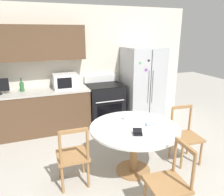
{
  "coord_description": "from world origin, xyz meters",
  "views": [
    {
      "loc": [
        -1.12,
        -2.22,
        2.05
      ],
      "look_at": [
        0.16,
        1.15,
        0.95
      ],
      "focal_mm": 35.0,
      "sensor_mm": 36.0,
      "label": 1
    }
  ],
  "objects_px": {
    "dining_chair_left": "(73,156)",
    "dining_chair_right": "(185,136)",
    "counter_bottle": "(22,87)",
    "candle_glass": "(126,117)",
    "refrigerator": "(142,84)",
    "wallet": "(138,132)",
    "microwave": "(65,81)",
    "dining_chair_near": "(169,184)",
    "oven_range": "(105,104)"
  },
  "relations": [
    {
      "from": "dining_chair_right",
      "to": "wallet",
      "type": "distance_m",
      "value": 1.05
    },
    {
      "from": "microwave",
      "to": "dining_chair_near",
      "type": "distance_m",
      "value": 3.0
    },
    {
      "from": "oven_range",
      "to": "wallet",
      "type": "xyz_separation_m",
      "value": [
        -0.27,
        -2.13,
        0.3
      ]
    },
    {
      "from": "microwave",
      "to": "candle_glass",
      "type": "xyz_separation_m",
      "value": [
        0.64,
        -1.68,
        -0.28
      ]
    },
    {
      "from": "microwave",
      "to": "wallet",
      "type": "height_order",
      "value": "microwave"
    },
    {
      "from": "oven_range",
      "to": "dining_chair_left",
      "type": "height_order",
      "value": "oven_range"
    },
    {
      "from": "counter_bottle",
      "to": "candle_glass",
      "type": "bearing_deg",
      "value": -49.08
    },
    {
      "from": "refrigerator",
      "to": "oven_range",
      "type": "height_order",
      "value": "refrigerator"
    },
    {
      "from": "oven_range",
      "to": "candle_glass",
      "type": "bearing_deg",
      "value": -97.52
    },
    {
      "from": "oven_range",
      "to": "refrigerator",
      "type": "bearing_deg",
      "value": -4.19
    },
    {
      "from": "refrigerator",
      "to": "dining_chair_near",
      "type": "distance_m",
      "value": 2.99
    },
    {
      "from": "counter_bottle",
      "to": "dining_chair_near",
      "type": "relative_size",
      "value": 0.29
    },
    {
      "from": "microwave",
      "to": "dining_chair_left",
      "type": "distance_m",
      "value": 2.05
    },
    {
      "from": "wallet",
      "to": "microwave",
      "type": "bearing_deg",
      "value": 104.86
    },
    {
      "from": "dining_chair_near",
      "to": "candle_glass",
      "type": "bearing_deg",
      "value": 4.04
    },
    {
      "from": "microwave",
      "to": "dining_chair_near",
      "type": "height_order",
      "value": "microwave"
    },
    {
      "from": "microwave",
      "to": "dining_chair_right",
      "type": "bearing_deg",
      "value": -51.93
    },
    {
      "from": "wallet",
      "to": "counter_bottle",
      "type": "bearing_deg",
      "value": 122.68
    },
    {
      "from": "wallet",
      "to": "dining_chair_right",
      "type": "bearing_deg",
      "value": 11.66
    },
    {
      "from": "counter_bottle",
      "to": "wallet",
      "type": "bearing_deg",
      "value": -57.32
    },
    {
      "from": "dining_chair_right",
      "to": "wallet",
      "type": "bearing_deg",
      "value": 16.59
    },
    {
      "from": "refrigerator",
      "to": "oven_range",
      "type": "relative_size",
      "value": 1.59
    },
    {
      "from": "dining_chair_right",
      "to": "counter_bottle",
      "type": "bearing_deg",
      "value": -35.28
    },
    {
      "from": "candle_glass",
      "to": "wallet",
      "type": "relative_size",
      "value": 0.53
    },
    {
      "from": "dining_chair_left",
      "to": "candle_glass",
      "type": "bearing_deg",
      "value": 17.78
    },
    {
      "from": "microwave",
      "to": "wallet",
      "type": "distance_m",
      "value": 2.29
    },
    {
      "from": "refrigerator",
      "to": "wallet",
      "type": "relative_size",
      "value": 10.68
    },
    {
      "from": "refrigerator",
      "to": "dining_chair_left",
      "type": "distance_m",
      "value": 2.74
    },
    {
      "from": "refrigerator",
      "to": "counter_bottle",
      "type": "distance_m",
      "value": 2.63
    },
    {
      "from": "dining_chair_left",
      "to": "dining_chair_right",
      "type": "xyz_separation_m",
      "value": [
        1.81,
        -0.06,
        0.0
      ]
    },
    {
      "from": "counter_bottle",
      "to": "candle_glass",
      "type": "relative_size",
      "value": 3.08
    },
    {
      "from": "dining_chair_near",
      "to": "counter_bottle",
      "type": "bearing_deg",
      "value": 31.28
    },
    {
      "from": "oven_range",
      "to": "wallet",
      "type": "bearing_deg",
      "value": -97.29
    },
    {
      "from": "microwave",
      "to": "candle_glass",
      "type": "bearing_deg",
      "value": -69.08
    },
    {
      "from": "oven_range",
      "to": "wallet",
      "type": "height_order",
      "value": "oven_range"
    },
    {
      "from": "refrigerator",
      "to": "oven_range",
      "type": "distance_m",
      "value": 0.99
    },
    {
      "from": "dining_chair_right",
      "to": "dining_chair_near",
      "type": "height_order",
      "value": "same"
    },
    {
      "from": "microwave",
      "to": "refrigerator",
      "type": "bearing_deg",
      "value": -4.07
    },
    {
      "from": "counter_bottle",
      "to": "dining_chair_left",
      "type": "height_order",
      "value": "counter_bottle"
    },
    {
      "from": "candle_glass",
      "to": "wallet",
      "type": "xyz_separation_m",
      "value": [
        -0.06,
        -0.52,
        -0.01
      ]
    },
    {
      "from": "wallet",
      "to": "dining_chair_left",
      "type": "bearing_deg",
      "value": 162.78
    },
    {
      "from": "microwave",
      "to": "dining_chair_right",
      "type": "relative_size",
      "value": 0.55
    },
    {
      "from": "counter_bottle",
      "to": "dining_chair_right",
      "type": "bearing_deg",
      "value": -40.21
    },
    {
      "from": "refrigerator",
      "to": "wallet",
      "type": "height_order",
      "value": "refrigerator"
    },
    {
      "from": "microwave",
      "to": "candle_glass",
      "type": "height_order",
      "value": "microwave"
    },
    {
      "from": "dining_chair_right",
      "to": "dining_chair_near",
      "type": "relative_size",
      "value": 1.0
    },
    {
      "from": "refrigerator",
      "to": "dining_chair_near",
      "type": "xyz_separation_m",
      "value": [
        -1.12,
        -2.74,
        -0.43
      ]
    },
    {
      "from": "refrigerator",
      "to": "dining_chair_right",
      "type": "relative_size",
      "value": 1.91
    },
    {
      "from": "dining_chair_near",
      "to": "wallet",
      "type": "relative_size",
      "value": 5.6
    },
    {
      "from": "refrigerator",
      "to": "oven_range",
      "type": "xyz_separation_m",
      "value": [
        -0.91,
        0.07,
        -0.39
      ]
    }
  ]
}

